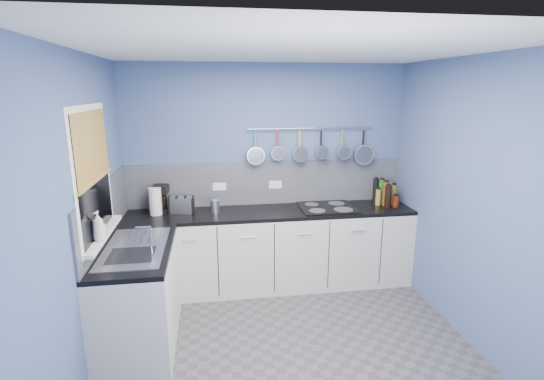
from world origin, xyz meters
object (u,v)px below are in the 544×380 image
object	(u,v)px
coffee_maker	(161,199)
canister	(215,206)
hob	(327,207)
toaster	(181,205)
soap_bottle_b	(100,229)
paper_towel	(155,201)
soap_bottle_a	(98,226)

from	to	relation	value
coffee_maker	canister	xyz separation A→B (m)	(0.58, -0.10, -0.08)
hob	canister	bearing A→B (deg)	179.09
toaster	canister	xyz separation A→B (m)	(0.36, -0.06, -0.01)
soap_bottle_b	paper_towel	xyz separation A→B (m)	(0.29, 1.10, -0.09)
soap_bottle_a	paper_towel	xyz separation A→B (m)	(0.29, 1.13, -0.12)
canister	paper_towel	bearing A→B (deg)	178.53
soap_bottle_a	coffee_maker	bearing A→B (deg)	74.41
soap_bottle_a	hob	bearing A→B (deg)	26.50
canister	soap_bottle_a	bearing A→B (deg)	-129.68
soap_bottle_b	coffee_maker	size ratio (longest dim) A/B	0.57
soap_bottle_a	soap_bottle_b	size ratio (longest dim) A/B	1.39
soap_bottle_a	soap_bottle_b	world-z (taller)	soap_bottle_a
coffee_maker	hob	bearing A→B (deg)	4.35
paper_towel	hob	size ratio (longest dim) A/B	0.48
soap_bottle_a	paper_towel	bearing A→B (deg)	75.53
coffee_maker	toaster	bearing A→B (deg)	-1.73
soap_bottle_a	paper_towel	distance (m)	1.17
hob	soap_bottle_b	bearing A→B (deg)	-154.15
coffee_maker	toaster	xyz separation A→B (m)	(0.22, -0.04, -0.07)
coffee_maker	toaster	size ratio (longest dim) A/B	1.15
toaster	canister	distance (m)	0.37
paper_towel	canister	bearing A→B (deg)	-1.47
soap_bottle_a	paper_towel	world-z (taller)	soap_bottle_a
paper_towel	hob	distance (m)	1.90
soap_bottle_a	canister	distance (m)	1.46
coffee_maker	hob	size ratio (longest dim) A/B	0.49
soap_bottle_b	toaster	xyz separation A→B (m)	(0.56, 1.14, -0.15)
toaster	canister	size ratio (longest dim) A/B	1.89
toaster	hob	world-z (taller)	toaster
soap_bottle_a	soap_bottle_b	bearing A→B (deg)	90.00
canister	hob	world-z (taller)	canister
paper_towel	hob	xyz separation A→B (m)	(1.89, -0.04, -0.14)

